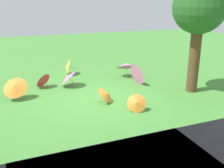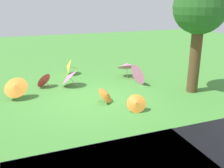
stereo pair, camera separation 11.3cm
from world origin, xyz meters
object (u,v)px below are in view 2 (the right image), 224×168
Objects in this scene: parasol_pink_1 at (68,77)px; parasol_red_1 at (43,80)px; parasol_pink_2 at (127,65)px; parasol_orange_3 at (106,94)px; parasol_pink_4 at (139,74)px; shade_tree at (200,10)px; parasol_orange_0 at (15,87)px; parasol_yellow_0 at (68,67)px; parasol_orange_1 at (136,103)px.

parasol_pink_1 is 1.08m from parasol_red_1.
parasol_red_1 is (3.97, 0.14, -0.24)m from parasol_pink_2.
parasol_orange_3 is at bearing 110.97° from parasol_pink_1.
parasol_pink_2 is 1.24m from parasol_pink_4.
parasol_orange_0 is (6.71, -1.60, -2.69)m from shade_tree.
parasol_yellow_0 is (2.57, -1.44, -0.18)m from parasol_pink_2.
shade_tree is 5.87m from parasol_pink_1.
shade_tree is at bearing 119.74° from parasol_pink_2.
parasol_pink_1 is at bearing -65.85° from parasol_orange_1.
parasol_pink_1 is at bearing -28.15° from shade_tree.
parasol_red_1 is at bearing -55.23° from parasol_orange_1.
parasol_yellow_0 reaches higher than parasol_red_1.
shade_tree is 4.08× the size of parasol_orange_0.
parasol_orange_1 is at bearing 61.70° from parasol_pink_4.
parasol_orange_0 is 1.41× the size of parasol_orange_1.
parasol_orange_3 is at bearing -59.62° from parasol_orange_1.
parasol_yellow_0 reaches higher than parasol_orange_1.
parasol_yellow_0 reaches higher than parasol_orange_3.
parasol_pink_4 is 4.16m from parasol_red_1.
parasol_orange_3 is (-0.90, 2.34, -0.11)m from parasol_pink_1.
parasol_pink_1 is at bearing 78.88° from parasol_yellow_0.
parasol_yellow_0 is at bearing -29.31° from parasol_pink_2.
parasol_orange_1 is at bearing 70.37° from parasol_pink_2.
parasol_orange_0 is 4.53m from parasol_orange_1.
parasol_pink_2 is at bearing -126.33° from parasol_orange_3.
parasol_pink_4 is at bearing -179.69° from parasol_orange_0.
parasol_yellow_0 is (4.20, -4.30, -2.79)m from shade_tree.
parasol_pink_4 is 1.20× the size of parasol_red_1.
parasol_yellow_0 is 3.69m from parasol_orange_0.
parasol_orange_1 is at bearing 114.15° from parasol_pink_1.
parasol_orange_0 is 3.40m from parasol_orange_3.
parasol_yellow_0 is at bearing -45.78° from parasol_pink_4.
parasol_red_1 is (4.01, -1.09, -0.14)m from parasol_pink_4.
parasol_pink_4 is at bearing 134.22° from parasol_yellow_0.
parasol_pink_1 is 1.27× the size of parasol_orange_3.
parasol_orange_1 is at bearing 18.50° from shade_tree.
shade_tree is at bearing -161.50° from parasol_orange_1.
parasol_pink_2 is (1.64, -2.86, -2.62)m from shade_tree.
parasol_yellow_0 reaches higher than parasol_pink_1.
parasol_yellow_0 is at bearing -132.87° from parasol_orange_0.
parasol_pink_4 is at bearing 91.79° from parasol_pink_2.
shade_tree reaches higher than parasol_pink_4.
parasol_red_1 is 1.10× the size of parasol_orange_1.
parasol_pink_1 is 1.27× the size of parasol_yellow_0.
parasol_red_1 is at bearing -15.26° from parasol_pink_4.
parasol_orange_1 is (3.02, 1.01, -2.90)m from shade_tree.
parasol_pink_4 is at bearing -143.58° from parasol_orange_3.
parasol_orange_0 reaches higher than parasol_orange_3.
shade_tree reaches higher than parasol_orange_1.
shade_tree reaches higher than parasol_yellow_0.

